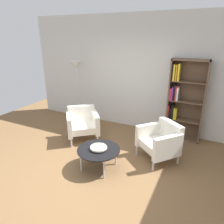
{
  "coord_description": "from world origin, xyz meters",
  "views": [
    {
      "loc": [
        1.69,
        -2.62,
        2.38
      ],
      "look_at": [
        -0.0,
        0.84,
        0.95
      ],
      "focal_mm": 33.22,
      "sensor_mm": 36.0,
      "label": 1
    }
  ],
  "objects": [
    {
      "name": "armchair_corner_red",
      "position": [
        -0.94,
        1.14,
        0.41
      ],
      "size": [
        0.95,
        0.94,
        0.78
      ],
      "rotation": [
        0.0,
        0.0,
        0.69
      ],
      "color": "white",
      "rests_on": "ground_plane"
    },
    {
      "name": "bookshelf_tall",
      "position": [
        1.13,
        2.25,
        0.95
      ],
      "size": [
        0.8,
        0.3,
        1.9
      ],
      "color": "brown",
      "rests_on": "ground_plane"
    },
    {
      "name": "decorative_bowl",
      "position": [
        -0.01,
        0.28,
        0.43
      ],
      "size": [
        0.32,
        0.32,
        0.05
      ],
      "color": "beige",
      "rests_on": "coffee_table_low"
    },
    {
      "name": "ground_plane",
      "position": [
        0.0,
        0.0,
        0.0
      ],
      "size": [
        8.32,
        8.32,
        0.0
      ],
      "primitive_type": "plane",
      "color": "brown"
    },
    {
      "name": "plaster_back_panel",
      "position": [
        0.0,
        2.46,
        1.45
      ],
      "size": [
        6.4,
        0.12,
        2.9
      ],
      "primitive_type": "cube",
      "color": "silver",
      "rests_on": "ground_plane"
    },
    {
      "name": "coffee_table_low",
      "position": [
        -0.01,
        0.28,
        0.37
      ],
      "size": [
        0.8,
        0.8,
        0.4
      ],
      "color": "black",
      "rests_on": "ground_plane"
    },
    {
      "name": "armchair_by_bookshelf",
      "position": [
        0.95,
        1.1,
        0.41
      ],
      "size": [
        0.95,
        0.94,
        0.78
      ],
      "rotation": [
        0.0,
        0.0,
        -0.7
      ],
      "color": "white",
      "rests_on": "ground_plane"
    },
    {
      "name": "floor_lamp_torchiere",
      "position": [
        -1.65,
        2.03,
        1.45
      ],
      "size": [
        0.32,
        0.32,
        1.74
      ],
      "color": "silver",
      "rests_on": "ground_plane"
    }
  ]
}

